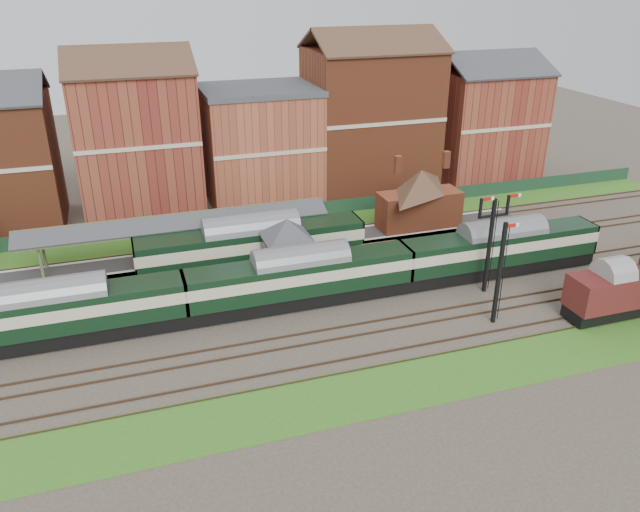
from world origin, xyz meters
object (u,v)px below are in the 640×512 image
object	(u,v)px
signal_box	(287,251)
dmu_train	(301,277)
semaphore_bracket	(491,239)
platform_railcar	(252,246)

from	to	relation	value
signal_box	dmu_train	bearing A→B (deg)	-87.18
semaphore_bracket	dmu_train	distance (m)	15.25
platform_railcar	dmu_train	bearing A→B (deg)	-69.60
dmu_train	platform_railcar	world-z (taller)	platform_railcar
dmu_train	platform_railcar	distance (m)	6.94
semaphore_bracket	signal_box	bearing A→B (deg)	159.08
signal_box	semaphore_bracket	distance (m)	16.16
semaphore_bracket	dmu_train	bearing A→B (deg)	170.46
signal_box	semaphore_bracket	bearing A→B (deg)	-20.92
dmu_train	platform_railcar	bearing A→B (deg)	110.40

